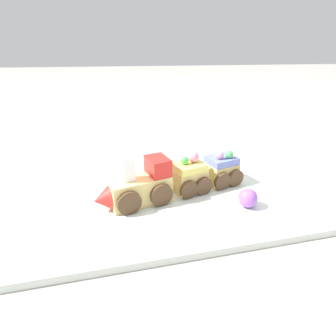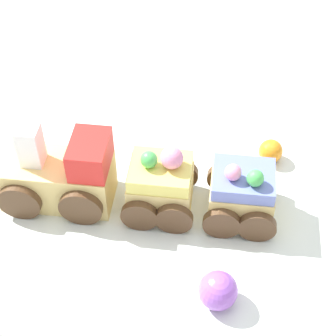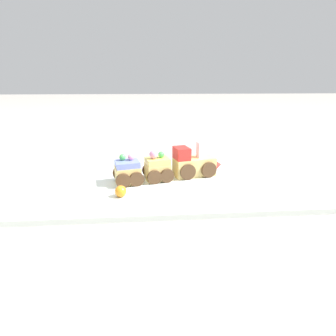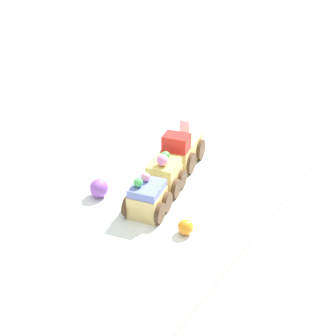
{
  "view_description": "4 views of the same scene",
  "coord_description": "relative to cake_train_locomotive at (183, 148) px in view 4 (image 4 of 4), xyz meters",
  "views": [
    {
      "loc": [
        0.09,
        0.42,
        0.25
      ],
      "look_at": [
        -0.0,
        -0.0,
        0.05
      ],
      "focal_mm": 28.0,
      "sensor_mm": 36.0,
      "label": 1
    },
    {
      "loc": [
        -0.16,
        0.32,
        0.41
      ],
      "look_at": [
        -0.04,
        -0.01,
        0.04
      ],
      "focal_mm": 60.0,
      "sensor_mm": 36.0,
      "label": 2
    },
    {
      "loc": [
        -0.06,
        -0.59,
        0.24
      ],
      "look_at": [
        -0.01,
        0.04,
        0.03
      ],
      "focal_mm": 28.0,
      "sensor_mm": 36.0,
      "label": 3
    },
    {
      "loc": [
        -0.59,
        -0.38,
        0.46
      ],
      "look_at": [
        -0.04,
        0.0,
        0.06
      ],
      "focal_mm": 50.0,
      "sensor_mm": 36.0,
      "label": 4
    }
  ],
  "objects": [
    {
      "name": "ground_plane",
      "position": [
        -0.06,
        -0.03,
        -0.04
      ],
      "size": [
        10.0,
        10.0,
        0.0
      ],
      "primitive_type": "plane",
      "color": "gray"
    },
    {
      "name": "display_board",
      "position": [
        -0.06,
        -0.03,
        -0.03
      ],
      "size": [
        0.83,
        0.35,
        0.01
      ],
      "primitive_type": "cube",
      "color": "silver",
      "rests_on": "ground_plane"
    },
    {
      "name": "cake_train_locomotive",
      "position": [
        0.0,
        0.0,
        0.0
      ],
      "size": [
        0.13,
        0.08,
        0.08
      ],
      "rotation": [
        0.0,
        0.0,
        0.24
      ],
      "color": "#E5C675",
      "rests_on": "display_board"
    },
    {
      "name": "cake_car_lemon",
      "position": [
        -0.1,
        -0.02,
        -0.0
      ],
      "size": [
        0.08,
        0.08,
        0.07
      ],
      "rotation": [
        0.0,
        0.0,
        0.24
      ],
      "color": "#E5C675",
      "rests_on": "display_board"
    },
    {
      "name": "cake_car_blueberry",
      "position": [
        -0.17,
        -0.04,
        -0.0
      ],
      "size": [
        0.08,
        0.08,
        0.07
      ],
      "rotation": [
        0.0,
        0.0,
        0.24
      ],
      "color": "#E5C675",
      "rests_on": "display_board"
    },
    {
      "name": "gumball_purple",
      "position": [
        -0.18,
        0.05,
        -0.01
      ],
      "size": [
        0.03,
        0.03,
        0.03
      ],
      "primitive_type": "sphere",
      "color": "#9956C6",
      "rests_on": "display_board"
    },
    {
      "name": "gumball_orange",
      "position": [
        -0.18,
        -0.12,
        -0.02
      ],
      "size": [
        0.02,
        0.02,
        0.02
      ],
      "primitive_type": "sphere",
      "color": "orange",
      "rests_on": "display_board"
    }
  ]
}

